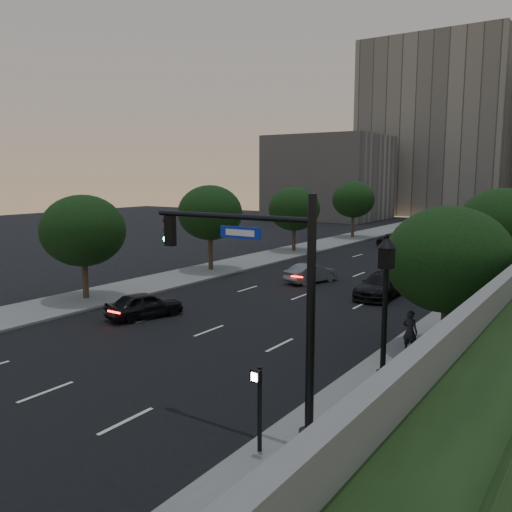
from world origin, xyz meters
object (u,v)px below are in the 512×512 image
Objects in this scene: sedan_mid_left at (312,273)px; sedan_far_left at (396,240)px; traffic_signal_mast at (276,313)px; sedan_near_left at (145,305)px; pedestrian_a at (410,331)px; pedestrian_c at (456,294)px; pedestrian_b at (459,331)px; street_lamp at (384,324)px; sedan_far_right at (471,254)px; sedan_near_right at (381,285)px.

sedan_far_left is at bearing -66.49° from sedan_mid_left.
traffic_signal_mast is 23.06m from sedan_mid_left.
pedestrian_a is at bearing -155.06° from sedan_near_left.
traffic_signal_mast is 3.90× the size of pedestrian_a.
traffic_signal_mast reaches higher than pedestrian_c.
pedestrian_b reaches higher than pedestrian_a.
pedestrian_c is at bearing -68.10° from pedestrian_b.
street_lamp is at bearing -175.27° from sedan_near_left.
pedestrian_c is (3.34, -18.57, 0.38)m from sedan_far_right.
pedestrian_b is 7.56m from pedestrian_c.
pedestrian_b reaches higher than sedan_mid_left.
street_lamp is at bearing -69.41° from sedan_near_right.
pedestrian_a reaches higher than sedan_far_left.
sedan_far_right is (9.04, -6.63, 0.04)m from sedan_far_left.
sedan_near_right is at bearing -177.67° from sedan_mid_left.
pedestrian_a is (13.60, 1.80, 0.35)m from sedan_near_left.
sedan_far_right is at bearing 153.80° from sedan_far_left.
pedestrian_b is (14.28, -32.52, 0.40)m from sedan_far_left.
sedan_near_left is at bearing 18.22° from pedestrian_b.
traffic_signal_mast is 1.71× the size of sedan_mid_left.
sedan_near_left reaches higher than sedan_far_left.
street_lamp is at bearing 107.82° from pedestrian_a.
traffic_signal_mast reaches higher than sedan_far_right.
pedestrian_a is 0.99× the size of pedestrian_b.
sedan_far_right is at bearing -71.20° from pedestrian_b.
pedestrian_b is at bearing 123.77° from sedan_far_left.
sedan_near_left is 30.52m from sedan_far_right.
sedan_far_right is (7.19, 15.52, 0.02)m from sedan_mid_left.
pedestrian_a is at bearing -95.96° from sedan_far_right.
traffic_signal_mast is at bearing -99.24° from sedan_far_right.
sedan_far_left is (1.01, 35.45, -0.05)m from sedan_near_left.
sedan_near_right reaches higher than sedan_far_right.
sedan_far_left is at bearing 105.29° from traffic_signal_mast.
sedan_near_right is (-5.74, 14.83, -1.89)m from street_lamp.
street_lamp is 5.31m from pedestrian_a.
pedestrian_c is at bearing -125.14° from sedan_near_left.
pedestrian_b reaches higher than sedan_near_right.
pedestrian_a is at bearing 61.19° from pedestrian_c.
street_lamp is at bearing 88.52° from pedestrian_b.
sedan_mid_left is at bearing -37.38° from pedestrian_a.
sedan_far_left is 28.08m from pedestrian_c.
sedan_near_left is at bearing 167.33° from street_lamp.
street_lamp is 13.60m from pedestrian_c.
sedan_mid_left is 1.00× the size of sedan_far_right.
sedan_near_right is 10.97m from pedestrian_b.
street_lamp is at bearing 119.08° from sedan_far_left.
pedestrian_b is at bearing -136.48° from pedestrian_a.
sedan_near_right is at bearing -108.30° from sedan_far_right.
sedan_near_left is 16.86m from pedestrian_c.
traffic_signal_mast is at bearing 115.36° from sedan_far_left.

